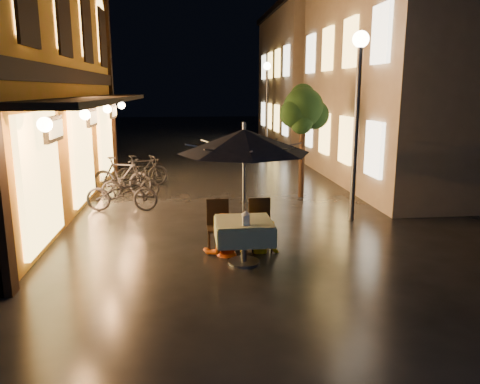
{
  "coord_description": "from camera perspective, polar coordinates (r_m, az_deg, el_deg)",
  "views": [
    {
      "loc": [
        -0.78,
        -8.19,
        2.99
      ],
      "look_at": [
        0.16,
        0.12,
        1.15
      ],
      "focal_mm": 35.0,
      "sensor_mm": 36.0,
      "label": 1
    }
  ],
  "objects": [
    {
      "name": "cafe_table",
      "position": [
        8.13,
        0.48,
        -4.78
      ],
      "size": [
        0.99,
        0.99,
        0.78
      ],
      "color": "#59595E",
      "rests_on": "ground"
    },
    {
      "name": "streetlamp_far",
      "position": [
        22.51,
        3.28,
        12.2
      ],
      "size": [
        0.36,
        0.36,
        4.23
      ],
      "color": "#59595E",
      "rests_on": "ground"
    },
    {
      "name": "bicycle_4",
      "position": [
        15.46,
        -11.57,
        2.51
      ],
      "size": [
        1.61,
        1.06,
        0.8
      ],
      "primitive_type": "imported",
      "rotation": [
        0.0,
        0.0,
        1.95
      ],
      "color": "black",
      "rests_on": "ground"
    },
    {
      "name": "east_building_near",
      "position": [
        16.87,
        23.53,
        12.83
      ],
      "size": [
        7.3,
        9.3,
        6.8
      ],
      "color": "tan",
      "rests_on": "ground"
    },
    {
      "name": "cafe_chair_left",
      "position": [
        8.81,
        -2.69,
        -3.76
      ],
      "size": [
        0.42,
        0.42,
        0.97
      ],
      "color": "black",
      "rests_on": "ground"
    },
    {
      "name": "table_lantern",
      "position": [
        7.77,
        0.73,
        -3.06
      ],
      "size": [
        0.16,
        0.16,
        0.25
      ],
      "color": "white",
      "rests_on": "cafe_table"
    },
    {
      "name": "bicycle_3",
      "position": [
        14.84,
        -11.92,
        2.51
      ],
      "size": [
        1.75,
        1.08,
        1.02
      ],
      "primitive_type": "imported",
      "rotation": [
        0.0,
        0.0,
        1.96
      ],
      "color": "black",
      "rests_on": "ground"
    },
    {
      "name": "cafe_chair_right",
      "position": [
        8.9,
        2.47,
        -3.6
      ],
      "size": [
        0.42,
        0.42,
        0.97
      ],
      "color": "black",
      "rests_on": "ground"
    },
    {
      "name": "street_tree",
      "position": [
        13.11,
        7.76,
        9.8
      ],
      "size": [
        1.43,
        1.2,
        3.15
      ],
      "color": "black",
      "rests_on": "ground"
    },
    {
      "name": "person_yellow",
      "position": [
        8.7,
        2.44,
        -2.75
      ],
      "size": [
        1.0,
        0.67,
        1.44
      ],
      "primitive_type": "imported",
      "rotation": [
        0.0,
        0.0,
        2.98
      ],
      "color": "#D8A407",
      "rests_on": "ground"
    },
    {
      "name": "ground",
      "position": [
        8.76,
        -0.97,
        -7.56
      ],
      "size": [
        90.0,
        90.0,
        0.0
      ],
      "primitive_type": "plane",
      "color": "black",
      "rests_on": "ground"
    },
    {
      "name": "bicycle_1",
      "position": [
        13.74,
        -14.2,
        1.83
      ],
      "size": [
        1.93,
        1.17,
        1.12
      ],
      "primitive_type": "imported",
      "rotation": [
        0.0,
        0.0,
        1.2
      ],
      "color": "black",
      "rests_on": "ground"
    },
    {
      "name": "streetlamp_near",
      "position": [
        10.87,
        14.18,
        11.65
      ],
      "size": [
        0.36,
        0.36,
        4.23
      ],
      "color": "#59595E",
      "rests_on": "ground"
    },
    {
      "name": "person_orange",
      "position": [
        8.56,
        -2.13,
        -2.73
      ],
      "size": [
        0.8,
        0.66,
        1.52
      ],
      "primitive_type": "imported",
      "rotation": [
        0.0,
        0.0,
        3.26
      ],
      "color": "#E45712",
      "rests_on": "ground"
    },
    {
      "name": "bicycle_2",
      "position": [
        13.35,
        -13.2,
        0.96
      ],
      "size": [
        1.65,
        0.78,
        0.83
      ],
      "primitive_type": "imported",
      "rotation": [
        0.0,
        0.0,
        1.72
      ],
      "color": "black",
      "rests_on": "ground"
    },
    {
      "name": "bicycle_0",
      "position": [
        12.03,
        -14.21,
        -0.09
      ],
      "size": [
        1.83,
        0.78,
        0.93
      ],
      "primitive_type": "imported",
      "rotation": [
        0.0,
        0.0,
        1.48
      ],
      "color": "black",
      "rests_on": "ground"
    },
    {
      "name": "patio_umbrella",
      "position": [
        7.82,
        0.5,
        6.21
      ],
      "size": [
        2.24,
        2.24,
        2.46
      ],
      "color": "#59595E",
      "rests_on": "ground"
    },
    {
      "name": "east_building_far",
      "position": [
        27.48,
        11.39,
        13.56
      ],
      "size": [
        7.3,
        10.3,
        7.3
      ],
      "color": "tan",
      "rests_on": "ground"
    }
  ]
}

